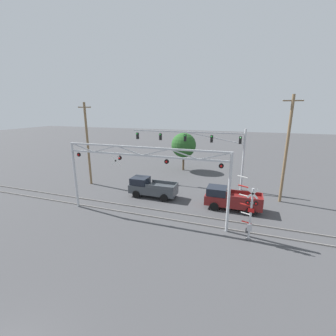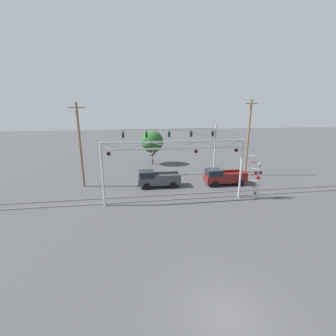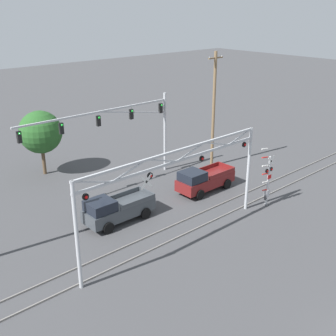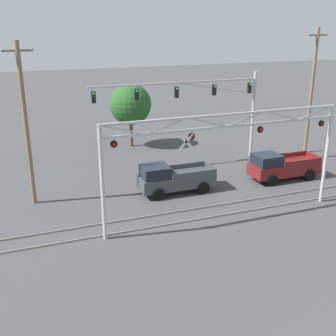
% 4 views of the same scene
% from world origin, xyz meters
% --- Properties ---
extents(rail_track_near, '(80.00, 0.08, 0.10)m').
position_xyz_m(rail_track_near, '(0.00, 14.22, 0.05)').
color(rail_track_near, gray).
rests_on(rail_track_near, ground_plane).
extents(rail_track_far, '(80.00, 0.08, 0.10)m').
position_xyz_m(rail_track_far, '(0.00, 15.65, 0.05)').
color(rail_track_far, gray).
rests_on(rail_track_far, ground_plane).
extents(crossing_gantry, '(14.80, 0.27, 6.49)m').
position_xyz_m(crossing_gantry, '(-0.02, 13.94, 4.73)').
color(crossing_gantry, '#B7BABF').
rests_on(crossing_gantry, ground_plane).
extents(crossing_signal_mast, '(1.59, 0.35, 4.97)m').
position_xyz_m(crossing_signal_mast, '(8.88, 13.23, 1.99)').
color(crossing_signal_mast, '#B7BABF').
rests_on(crossing_signal_mast, ground_plane).
extents(traffic_signal_span, '(14.30, 0.39, 7.38)m').
position_xyz_m(traffic_signal_span, '(3.85, 24.28, 5.34)').
color(traffic_signal_span, '#B7BABF').
rests_on(traffic_signal_span, ground_plane).
extents(pickup_truck_lead, '(5.29, 2.20, 2.10)m').
position_xyz_m(pickup_truck_lead, '(-1.41, 18.85, 1.03)').
color(pickup_truck_lead, '#3D4247').
rests_on(pickup_truck_lead, ground_plane).
extents(pickup_truck_following, '(5.35, 2.20, 2.10)m').
position_xyz_m(pickup_truck_following, '(7.20, 18.41, 1.03)').
color(pickup_truck_following, maroon).
rests_on(pickup_truck_following, ground_plane).
extents(utility_pole_left, '(1.80, 0.28, 10.34)m').
position_xyz_m(utility_pole_left, '(-10.62, 20.34, 5.32)').
color(utility_pole_left, brown).
rests_on(utility_pole_left, ground_plane).
extents(utility_pole_right, '(1.80, 0.28, 10.90)m').
position_xyz_m(utility_pole_right, '(12.12, 21.98, 5.60)').
color(utility_pole_right, brown).
rests_on(utility_pole_right, ground_plane).
extents(background_tree_beyond_span, '(3.87, 3.87, 5.97)m').
position_xyz_m(background_tree_beyond_span, '(-0.97, 30.95, 4.02)').
color(background_tree_beyond_span, brown).
rests_on(background_tree_beyond_span, ground_plane).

